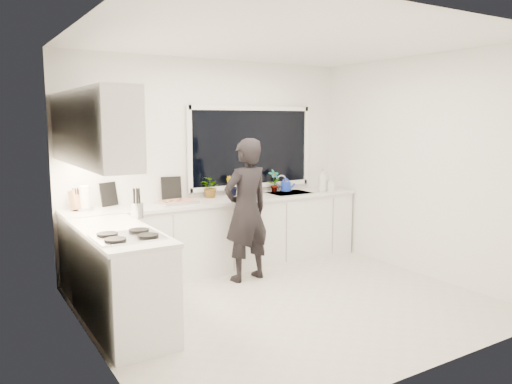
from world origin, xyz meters
TOP-DOWN VIEW (x-y plane):
  - floor at (0.00, 0.00)m, footprint 4.00×3.50m
  - wall_back at (0.00, 1.76)m, footprint 4.00×0.02m
  - wall_left at (-2.01, 0.00)m, footprint 0.02×3.50m
  - wall_right at (2.01, 0.00)m, footprint 0.02×3.50m
  - ceiling at (0.00, 0.00)m, footprint 4.00×3.50m
  - window at (0.60, 1.73)m, footprint 1.80×0.02m
  - base_cabinets_back at (0.00, 1.45)m, footprint 3.92×0.58m
  - base_cabinets_left at (-1.67, 0.35)m, footprint 0.58×1.60m
  - countertop_back at (0.00, 1.44)m, footprint 3.94×0.62m
  - countertop_left at (-1.67, 0.35)m, footprint 0.62×1.60m
  - upper_cabinets at (-1.79, 0.70)m, footprint 0.34×2.10m
  - sink at (1.05, 1.45)m, footprint 0.58×0.42m
  - faucet at (1.05, 1.65)m, footprint 0.03×0.03m
  - stovetop at (-1.69, -0.00)m, footprint 0.56×0.48m
  - person at (0.03, 0.90)m, footprint 0.67×0.49m
  - pizza_tray at (-0.65, 1.42)m, footprint 0.48×0.37m
  - pizza at (-0.65, 1.42)m, footprint 0.44×0.33m
  - watering_can at (1.10, 1.61)m, footprint 0.16×0.16m
  - paper_towel_roll at (-1.69, 1.55)m, footprint 0.12×0.12m
  - knife_block at (-1.77, 1.59)m, footprint 0.16×0.14m
  - utensil_crock at (-1.34, 0.80)m, footprint 0.17×0.17m
  - picture_frame_large at (-1.38, 1.69)m, footprint 0.21×0.10m
  - picture_frame_small at (-0.60, 1.69)m, footprint 0.25×0.07m
  - herb_plants at (0.32, 1.61)m, footprint 1.20×0.29m
  - soap_bottles at (1.55, 1.30)m, footprint 0.30×0.17m

SIDE VIEW (x-z plane):
  - floor at x=0.00m, z-range -0.02..0.00m
  - base_cabinets_back at x=0.00m, z-range 0.00..0.88m
  - base_cabinets_left at x=-1.67m, z-range 0.00..0.88m
  - person at x=0.03m, z-range 0.00..1.71m
  - sink at x=1.05m, z-range 0.80..0.94m
  - countertop_back at x=0.00m, z-range 0.88..0.92m
  - countertop_left at x=-1.67m, z-range 0.88..0.92m
  - stovetop at x=-1.69m, z-range 0.92..0.95m
  - pizza_tray at x=-0.65m, z-range 0.92..0.95m
  - pizza at x=-0.65m, z-range 0.95..0.96m
  - watering_can at x=1.10m, z-range 0.92..1.05m
  - utensil_crock at x=-1.34m, z-range 0.92..1.08m
  - faucet at x=1.05m, z-range 0.92..1.14m
  - knife_block at x=-1.77m, z-range 0.92..1.14m
  - paper_towel_roll at x=-1.69m, z-range 0.92..1.18m
  - picture_frame_large at x=-1.38m, z-range 0.92..1.20m
  - soap_bottles at x=1.55m, z-range 0.90..1.23m
  - picture_frame_small at x=-0.60m, z-range 0.92..1.22m
  - herb_plants at x=0.32m, z-range 0.90..1.24m
  - wall_back at x=0.00m, z-range 0.00..2.70m
  - wall_left at x=-2.01m, z-range 0.00..2.70m
  - wall_right at x=2.01m, z-range 0.00..2.70m
  - window at x=0.60m, z-range 1.05..2.05m
  - upper_cabinets at x=-1.79m, z-range 1.50..2.20m
  - ceiling at x=0.00m, z-range 2.70..2.72m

